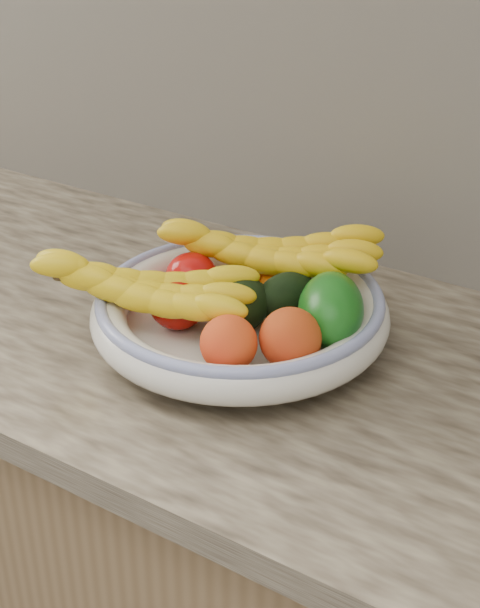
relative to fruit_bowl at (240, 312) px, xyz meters
name	(u,v)px	position (x,y,z in m)	size (l,w,h in m)	color
kitchen_counter	(248,568)	(0.00, 0.03, -0.48)	(2.44, 0.66, 1.40)	brown
fruit_bowl	(240,312)	(0.00, 0.00, 0.00)	(0.39, 0.39, 0.08)	silver
clementine_back_left	(254,269)	(-0.04, 0.11, 0.01)	(0.05, 0.05, 0.04)	#E96204
clementine_back_right	(286,283)	(0.01, 0.10, 0.01)	(0.06, 0.06, 0.05)	#FF6405
clementine_back_mid	(279,287)	(0.01, 0.08, 0.01)	(0.06, 0.06, 0.05)	orange
tomato_left	(192,276)	(-0.10, 0.03, 0.01)	(0.07, 0.07, 0.07)	red
tomato_near_left	(178,303)	(-0.07, -0.04, 0.01)	(0.08, 0.08, 0.07)	#9F0600
avocado_center	(242,306)	(0.01, -0.01, 0.02)	(0.07, 0.10, 0.07)	black
avocado_right	(287,296)	(0.04, 0.04, 0.02)	(0.06, 0.09, 0.06)	black
green_mango	(331,310)	(0.12, 0.02, 0.03)	(0.08, 0.13, 0.09)	#0F520F
peach_front	(229,343)	(0.05, -0.10, 0.02)	(0.07, 0.07, 0.07)	orange
peach_right	(290,338)	(0.10, -0.05, 0.02)	(0.08, 0.08, 0.08)	orange
banana_bunch_back	(267,258)	(-0.01, 0.09, 0.04)	(0.33, 0.12, 0.09)	yellow
banana_bunch_front	(143,294)	(-0.10, -0.08, 0.03)	(0.31, 0.12, 0.08)	yellow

